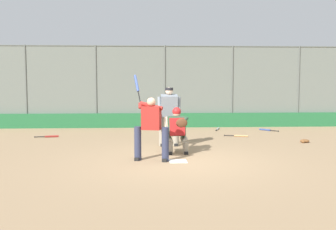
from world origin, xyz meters
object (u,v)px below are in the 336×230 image
batter_at_plate (151,126)px  spare_bat_by_padding (50,136)px  fielding_glove_on_dirt (305,141)px  umpire_home (169,115)px  spare_bat_near_backstop (239,136)px  spare_bat_first_base_side (266,130)px  catcher_behind_plate (177,129)px  spare_bat_third_base_side (218,129)px

batter_at_plate → spare_bat_by_padding: 5.46m
batter_at_plate → fielding_glove_on_dirt: size_ratio=6.94×
umpire_home → fielding_glove_on_dirt: 4.44m
batter_at_plate → umpire_home: (-0.56, -2.11, 0.11)m
spare_bat_near_backstop → spare_bat_first_base_side: bearing=65.2°
spare_bat_near_backstop → batter_at_plate: bearing=-110.5°
umpire_home → spare_bat_by_padding: umpire_home is taller
batter_at_plate → catcher_behind_plate: size_ratio=1.70×
catcher_behind_plate → spare_bat_third_base_side: size_ratio=1.52×
batter_at_plate → spare_bat_third_base_side: size_ratio=2.58×
catcher_behind_plate → spare_bat_third_base_side: (-2.02, -4.98, -0.61)m
spare_bat_near_backstop → spare_bat_third_base_side: 2.06m
spare_bat_by_padding → spare_bat_third_base_side: bearing=6.1°
batter_at_plate → spare_bat_first_base_side: 7.22m
spare_bat_first_base_side → umpire_home: bearing=89.9°
umpire_home → fielding_glove_on_dirt: umpire_home is taller
batter_at_plate → fielding_glove_on_dirt: bearing=-138.1°
spare_bat_third_base_side → catcher_behind_plate: bearing=175.6°
batter_at_plate → umpire_home: bearing=-90.3°
batter_at_plate → umpire_home: batter_at_plate is taller
fielding_glove_on_dirt → spare_bat_third_base_side: bearing=-58.0°
spare_bat_by_padding → spare_bat_third_base_side: 6.47m
batter_at_plate → spare_bat_near_backstop: batter_at_plate is taller
catcher_behind_plate → spare_bat_by_padding: size_ratio=1.53×
batter_at_plate → umpire_home: 2.19m
spare_bat_by_padding → spare_bat_third_base_side: same height
spare_bat_by_padding → spare_bat_third_base_side: (-6.20, -1.83, 0.00)m
catcher_behind_plate → fielding_glove_on_dirt: 4.49m
umpire_home → spare_bat_first_base_side: size_ratio=2.60×
catcher_behind_plate → umpire_home: size_ratio=0.70×
umpire_home → spare_bat_third_base_side: bearing=-120.9°
spare_bat_by_padding → spare_bat_first_base_side: bearing=-0.6°
batter_at_plate → catcher_behind_plate: 1.24m
spare_bat_near_backstop → fielding_glove_on_dirt: (-1.76, 1.42, 0.02)m
umpire_home → fielding_glove_on_dirt: bearing=-176.1°
catcher_behind_plate → spare_bat_first_base_side: 5.99m
spare_bat_by_padding → spare_bat_third_base_side: size_ratio=0.99×
catcher_behind_plate → umpire_home: umpire_home is taller
catcher_behind_plate → spare_bat_near_backstop: bearing=-132.1°
catcher_behind_plate → spare_bat_near_backstop: catcher_behind_plate is taller
spare_bat_by_padding → spare_bat_first_base_side: size_ratio=1.19×
spare_bat_near_backstop → spare_bat_by_padding: size_ratio=1.00×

